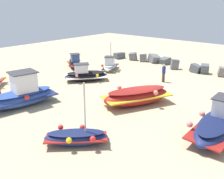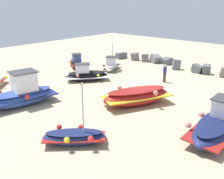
% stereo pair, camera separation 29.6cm
% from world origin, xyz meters
% --- Properties ---
extents(ground_plane, '(56.21, 56.21, 0.00)m').
position_xyz_m(ground_plane, '(0.00, 0.00, 0.00)').
color(ground_plane, tan).
extents(fishing_boat_1, '(2.75, 5.18, 2.41)m').
position_xyz_m(fishing_boat_1, '(-4.98, -7.53, 0.79)').
color(fishing_boat_1, '#2D4C9E').
rests_on(fishing_boat_1, ground_plane).
extents(fishing_boat_2, '(3.83, 5.28, 1.27)m').
position_xyz_m(fishing_boat_2, '(0.98, -2.21, 0.63)').
color(fishing_boat_2, maroon).
rests_on(fishing_boat_2, ground_plane).
extents(fishing_boat_3, '(2.42, 5.13, 2.03)m').
position_xyz_m(fishing_boat_3, '(6.91, -2.99, 0.62)').
color(fishing_boat_3, navy).
rests_on(fishing_boat_3, ground_plane).
extents(fishing_boat_4, '(3.20, 3.14, 3.33)m').
position_xyz_m(fishing_boat_4, '(1.79, -8.65, 0.40)').
color(fishing_boat_4, navy).
rests_on(fishing_boat_4, ground_plane).
extents(fishing_boat_6, '(3.17, 2.52, 1.61)m').
position_xyz_m(fishing_boat_6, '(-10.32, 2.11, 0.54)').
color(fishing_boat_6, black).
rests_on(fishing_boat_6, ground_plane).
extents(fishing_boat_7, '(3.54, 3.96, 1.66)m').
position_xyz_m(fishing_boat_7, '(-5.88, -0.54, 0.55)').
color(fishing_boat_7, black).
rests_on(fishing_boat_7, ground_plane).
extents(fishing_boat_9, '(2.63, 3.26, 2.92)m').
position_xyz_m(fishing_boat_9, '(-6.72, 3.83, 0.48)').
color(fishing_boat_9, white).
rests_on(fishing_boat_9, ground_plane).
extents(person_walking, '(0.32, 0.32, 1.63)m').
position_xyz_m(person_walking, '(-0.32, 3.72, 0.94)').
color(person_walking, brown).
rests_on(person_walking, ground_plane).
extents(breakwater_rocks, '(20.40, 2.82, 1.27)m').
position_xyz_m(breakwater_rocks, '(-0.11, 9.22, 0.42)').
color(breakwater_rocks, '#4C5156').
rests_on(breakwater_rocks, ground_plane).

